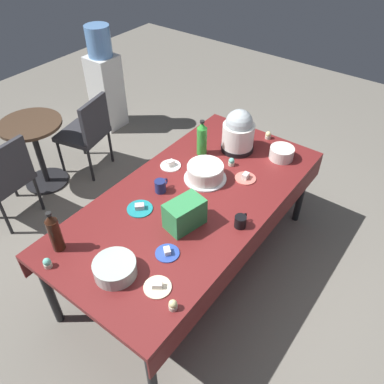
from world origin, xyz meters
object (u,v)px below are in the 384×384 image
(dessert_plate_coral, at_px, (245,177))
(maroon_chair_right, at_px, (87,130))
(coffee_mug_navy, at_px, (161,186))
(round_cafe_table, at_px, (35,142))
(frosted_layer_cake, at_px, (205,172))
(slow_cooker, at_px, (238,132))
(dessert_plate_cream, at_px, (157,287))
(maroon_chair_left, at_px, (4,176))
(dessert_plate_teal, at_px, (140,208))
(cupcake_berry, at_px, (173,305))
(soda_bottle_cola, at_px, (55,232))
(dessert_plate_white, at_px, (171,165))
(glass_salad_bowl, at_px, (115,268))
(cupcake_rose, at_px, (47,263))
(coffee_mug_black, at_px, (241,221))
(soda_carton, at_px, (185,214))
(cupcake_vanilla, at_px, (231,162))
(potluck_table, at_px, (192,203))
(ceramic_snack_bowl, at_px, (282,153))
(dessert_plate_cobalt, at_px, (167,253))
(water_cooler, at_px, (105,82))
(cupcake_mint, at_px, (268,135))
(soda_bottle_lime_soda, at_px, (202,139))

(dessert_plate_coral, xyz_separation_m, maroon_chair_right, (-0.00, 1.87, -0.27))
(coffee_mug_navy, bearing_deg, round_cafe_table, 88.86)
(frosted_layer_cake, relative_size, slow_cooker, 0.89)
(dessert_plate_cream, bearing_deg, maroon_chair_left, 84.12)
(dessert_plate_teal, distance_m, cupcake_berry, 0.84)
(soda_bottle_cola, distance_m, round_cafe_table, 1.77)
(dessert_plate_white, bearing_deg, soda_bottle_cola, 179.05)
(glass_salad_bowl, xyz_separation_m, cupcake_rose, (-0.21, 0.37, -0.02))
(dessert_plate_white, distance_m, cupcake_berry, 1.30)
(maroon_chair_right, bearing_deg, glass_salad_bowl, -125.77)
(coffee_mug_black, height_order, round_cafe_table, coffee_mug_black)
(dessert_plate_teal, xyz_separation_m, maroon_chair_left, (-0.22, 1.45, -0.27))
(soda_carton, bearing_deg, coffee_mug_black, -41.96)
(dessert_plate_coral, xyz_separation_m, dessert_plate_cream, (-1.16, -0.11, -0.00))
(cupcake_rose, bearing_deg, dessert_plate_teal, -8.06)
(cupcake_vanilla, height_order, round_cafe_table, cupcake_vanilla)
(cupcake_rose, bearing_deg, dessert_plate_coral, -19.71)
(potluck_table, distance_m, ceramic_snack_bowl, 0.88)
(ceramic_snack_bowl, distance_m, dessert_plate_teal, 1.26)
(dessert_plate_teal, relative_size, dessert_plate_cream, 1.11)
(glass_salad_bowl, height_order, cupcake_berry, glass_salad_bowl)
(potluck_table, relative_size, maroon_chair_right, 2.59)
(dessert_plate_cobalt, bearing_deg, dessert_plate_teal, 64.68)
(cupcake_rose, bearing_deg, water_cooler, 40.31)
(coffee_mug_navy, relative_size, round_cafe_table, 0.17)
(round_cafe_table, bearing_deg, water_cooler, 13.75)
(cupcake_vanilla, bearing_deg, round_cafe_table, 106.06)
(ceramic_snack_bowl, height_order, dessert_plate_teal, ceramic_snack_bowl)
(frosted_layer_cake, height_order, cupcake_berry, frosted_layer_cake)
(dessert_plate_teal, xyz_separation_m, dessert_plate_white, (0.52, 0.15, 0.00))
(dessert_plate_cobalt, xyz_separation_m, water_cooler, (1.70, 2.39, -0.17))
(dessert_plate_white, relative_size, cupcake_vanilla, 2.46)
(frosted_layer_cake, distance_m, glass_salad_bowl, 1.05)
(dessert_plate_teal, height_order, cupcake_mint, cupcake_mint)
(glass_salad_bowl, height_order, soda_bottle_lime_soda, soda_bottle_lime_soda)
(slow_cooker, relative_size, soda_bottle_lime_soda, 1.19)
(dessert_plate_cream, xyz_separation_m, cupcake_rose, (-0.28, 0.63, 0.02))
(dessert_plate_coral, bearing_deg, soda_bottle_cola, 156.06)
(dessert_plate_cream, xyz_separation_m, cupcake_berry, (-0.05, -0.16, 0.02))
(slow_cooker, xyz_separation_m, soda_carton, (-0.97, -0.19, -0.07))
(potluck_table, distance_m, round_cafe_table, 1.90)
(cupcake_berry, bearing_deg, dessert_plate_coral, 12.47)
(cupcake_berry, relative_size, soda_bottle_lime_soda, 0.22)
(maroon_chair_right, bearing_deg, water_cooler, 34.41)
(ceramic_snack_bowl, distance_m, round_cafe_table, 2.37)
(glass_salad_bowl, relative_size, dessert_plate_coral, 1.57)
(cupcake_mint, height_order, water_cooler, water_cooler)
(glass_salad_bowl, height_order, water_cooler, water_cooler)
(dessert_plate_cobalt, distance_m, dessert_plate_coral, 0.94)
(potluck_table, bearing_deg, coffee_mug_navy, 110.12)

